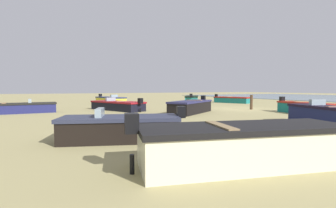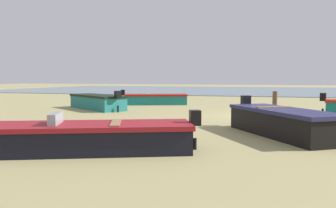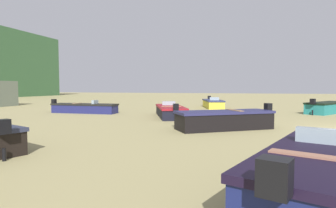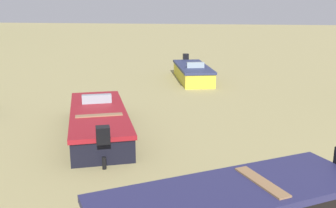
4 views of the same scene
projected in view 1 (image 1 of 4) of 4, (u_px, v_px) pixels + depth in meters
name	position (u px, v px, depth m)	size (l,w,h in m)	color
ground_plane	(241.00, 109.00, 21.25)	(160.00, 160.00, 0.00)	tan
boat_black_0	(121.00, 128.00, 8.27)	(2.80, 4.23, 1.14)	black
boat_teal_1	(305.00, 108.00, 16.81)	(4.70, 2.14, 1.14)	#13716F
boat_navy_2	(329.00, 116.00, 11.23)	(4.46, 2.68, 1.28)	#151D4F
boat_teal_3	(233.00, 100.00, 30.40)	(4.79, 3.09, 1.05)	#197171
boat_black_4	(117.00, 106.00, 19.97)	(5.38, 3.47, 1.05)	black
boat_black_5	(191.00, 107.00, 17.63)	(3.82, 4.73, 1.21)	black
boat_yellow_6	(111.00, 100.00, 28.87)	(4.95, 2.72, 1.10)	gold
boat_navy_7	(15.00, 108.00, 17.30)	(1.37, 5.54, 1.06)	navy
boat_cream_8	(244.00, 145.00, 5.55)	(2.81, 5.14, 1.25)	beige
boat_teal_9	(192.00, 99.00, 30.19)	(4.79, 4.01, 1.19)	#217575
mooring_post_near_water	(251.00, 102.00, 20.69)	(0.23, 0.23, 1.23)	#4C3625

